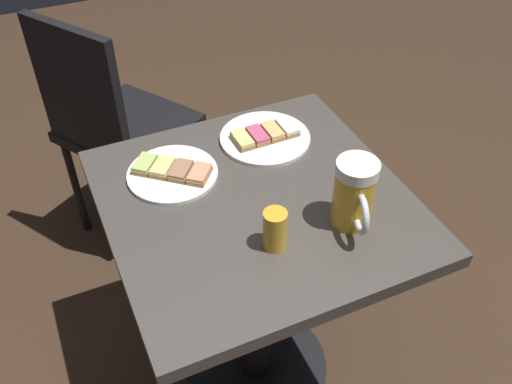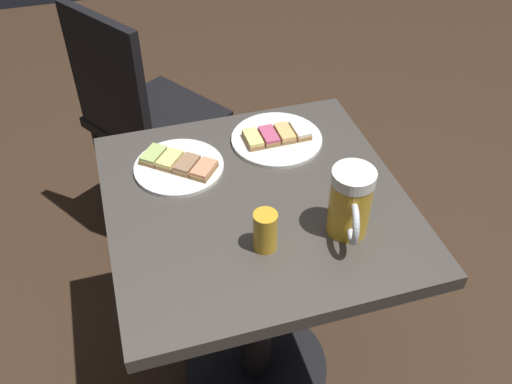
{
  "view_description": "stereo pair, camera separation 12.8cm",
  "coord_description": "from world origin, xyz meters",
  "px_view_note": "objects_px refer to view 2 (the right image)",
  "views": [
    {
      "loc": [
        -0.87,
        0.39,
        1.59
      ],
      "look_at": [
        0.0,
        0.0,
        0.73
      ],
      "focal_mm": 39.71,
      "sensor_mm": 36.0,
      "label": 1
    },
    {
      "loc": [
        -0.91,
        0.27,
        1.59
      ],
      "look_at": [
        0.0,
        0.0,
        0.73
      ],
      "focal_mm": 39.71,
      "sensor_mm": 36.0,
      "label": 2
    }
  ],
  "objects_px": {
    "plate_near": "(277,138)",
    "cafe_chair": "(140,112)",
    "beer_mug": "(350,203)",
    "beer_glass_small": "(265,231)",
    "plate_far": "(179,166)"
  },
  "relations": [
    {
      "from": "cafe_chair",
      "to": "beer_mug",
      "type": "bearing_deg",
      "value": -11.39
    },
    {
      "from": "beer_glass_small",
      "to": "cafe_chair",
      "type": "bearing_deg",
      "value": 10.67
    },
    {
      "from": "cafe_chair",
      "to": "plate_far",
      "type": "bearing_deg",
      "value": -28.59
    },
    {
      "from": "beer_mug",
      "to": "beer_glass_small",
      "type": "xyz_separation_m",
      "value": [
        0.01,
        0.18,
        -0.03
      ]
    },
    {
      "from": "plate_near",
      "to": "beer_glass_small",
      "type": "bearing_deg",
      "value": 158.18
    },
    {
      "from": "plate_near",
      "to": "beer_glass_small",
      "type": "relative_size",
      "value": 2.52
    },
    {
      "from": "beer_glass_small",
      "to": "beer_mug",
      "type": "bearing_deg",
      "value": -91.62
    },
    {
      "from": "beer_mug",
      "to": "beer_glass_small",
      "type": "bearing_deg",
      "value": 88.38
    },
    {
      "from": "beer_glass_small",
      "to": "cafe_chair",
      "type": "relative_size",
      "value": 0.1
    },
    {
      "from": "beer_glass_small",
      "to": "plate_near",
      "type": "bearing_deg",
      "value": -21.82
    },
    {
      "from": "plate_far",
      "to": "cafe_chair",
      "type": "bearing_deg",
      "value": 4.17
    },
    {
      "from": "plate_near",
      "to": "cafe_chair",
      "type": "relative_size",
      "value": 0.26
    },
    {
      "from": "plate_near",
      "to": "cafe_chair",
      "type": "height_order",
      "value": "cafe_chair"
    },
    {
      "from": "plate_near",
      "to": "plate_far",
      "type": "relative_size",
      "value": 1.07
    },
    {
      "from": "plate_far",
      "to": "beer_glass_small",
      "type": "xyz_separation_m",
      "value": [
        -0.3,
        -0.12,
        0.04
      ]
    }
  ]
}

